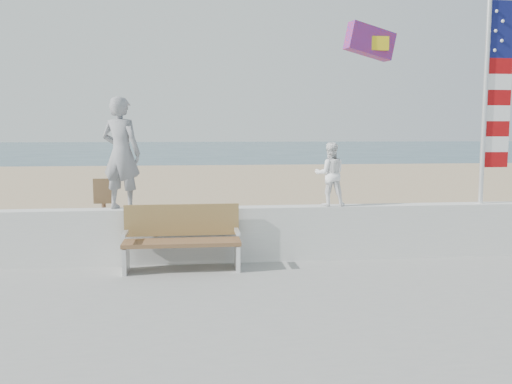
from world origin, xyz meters
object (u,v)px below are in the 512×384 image
adult (121,153)px  bench (182,237)px  child (330,174)px  flag (493,92)px

adult → bench: adult is taller
child → bench: (-2.46, -0.45, -0.92)m
child → adult: bearing=4.3°
bench → flag: bearing=4.9°
adult → child: size_ratio=1.69×
adult → child: 3.43m
child → flag: (2.81, -0.00, 1.38)m
adult → flag: bearing=-156.1°
bench → child: bearing=10.5°
bench → flag: (5.27, 0.45, 2.30)m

